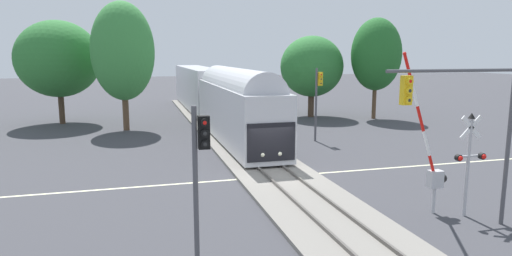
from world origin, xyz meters
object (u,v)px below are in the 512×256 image
traffic_signal_far_side (318,92)px  maple_right_background (376,54)px  crossing_gate_near (432,164)px  pine_left_background (58,59)px  oak_behind_train (123,51)px  crossing_signal_mast (469,154)px  traffic_signal_near_left (200,160)px  oak_far_right (312,67)px  traffic_signal_near_right (478,104)px  commuter_train (213,94)px

traffic_signal_far_side → maple_right_background: (10.15, 9.40, 2.76)m
crossing_gate_near → maple_right_background: maple_right_background is taller
pine_left_background → oak_behind_train: size_ratio=0.88×
crossing_signal_mast → pine_left_background: size_ratio=0.44×
traffic_signal_far_side → pine_left_background: 24.43m
traffic_signal_near_left → oak_behind_train: size_ratio=0.46×
maple_right_background → oak_far_right: 6.46m
crossing_signal_mast → traffic_signal_near_left: traffic_signal_near_left is taller
crossing_signal_mast → traffic_signal_near_right: 2.52m
maple_right_background → pine_left_background: maple_right_background is taller
maple_right_background → crossing_signal_mast: bearing=-112.5°
oak_behind_train → commuter_train: bearing=13.8°
crossing_gate_near → maple_right_background: size_ratio=0.66×
traffic_signal_far_side → oak_far_right: (4.53, 12.35, 1.53)m
crossing_signal_mast → oak_far_right: bearing=80.1°
crossing_gate_near → traffic_signal_near_right: (0.42, -1.76, 2.62)m
oak_far_right → crossing_gate_near: bearing=-102.4°
crossing_gate_near → pine_left_background: size_ratio=0.69×
oak_far_right → commuter_train: bearing=-171.7°
oak_far_right → oak_behind_train: oak_behind_train is taller
commuter_train → oak_behind_train: 9.05m
traffic_signal_near_left → oak_far_right: (15.86, 29.99, 1.84)m
crossing_signal_mast → oak_far_right: size_ratio=0.51×
commuter_train → traffic_signal_far_side: 12.38m
oak_behind_train → pine_left_background: bearing=137.8°
traffic_signal_near_left → traffic_signal_near_right: bearing=1.9°
commuter_train → oak_far_right: bearing=8.3°
commuter_train → traffic_signal_near_right: (4.77, -28.12, 1.90)m
maple_right_background → oak_behind_train: (-24.06, -0.54, 0.26)m
maple_right_background → oak_behind_train: bearing=-178.7°
traffic_signal_near_left → maple_right_background: 34.67m
commuter_train → maple_right_background: size_ratio=3.99×
crossing_signal_mast → oak_behind_train: oak_behind_train is taller
pine_left_background → traffic_signal_near_right: bearing=-59.5°
commuter_train → traffic_signal_near_left: commuter_train is taller
commuter_train → oak_behind_train: size_ratio=3.69×
commuter_train → crossing_signal_mast: size_ratio=9.48×
traffic_signal_near_right → pine_left_background: size_ratio=0.65×
commuter_train → crossing_gate_near: 26.73m
oak_far_right → pine_left_background: (-24.30, 1.81, 0.82)m
traffic_signal_far_side → oak_behind_train: (-13.91, 8.86, 3.02)m
traffic_signal_far_side → traffic_signal_near_left: 20.97m
crossing_gate_near → traffic_signal_near_right: size_ratio=1.07×
traffic_signal_near_right → maple_right_background: (11.35, 26.71, 1.73)m
oak_far_right → pine_left_background: bearing=175.7°
pine_left_background → maple_right_background: bearing=-9.1°
crossing_gate_near → oak_far_right: (6.16, 27.90, 3.12)m
traffic_signal_far_side → crossing_signal_mast: bearing=-91.5°
crossing_gate_near → traffic_signal_near_left: (-9.70, -2.09, 1.28)m
oak_far_right → oak_behind_train: bearing=-169.3°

